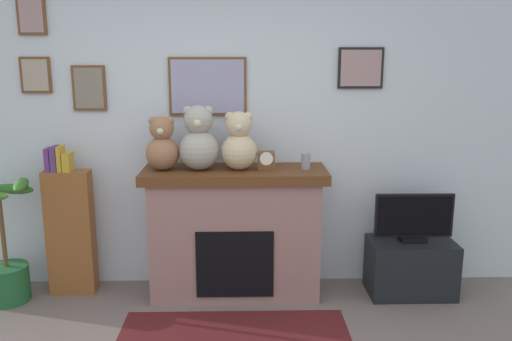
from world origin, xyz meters
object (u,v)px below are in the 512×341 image
at_px(fireplace, 235,231).
at_px(bookshelf, 70,228).
at_px(teddy_bear_tan, 239,144).
at_px(candle_jar, 306,161).
at_px(tv_stand, 410,267).
at_px(teddy_bear_brown, 199,141).
at_px(television, 414,218).
at_px(teddy_bear_cream, 162,146).
at_px(potted_plant, 6,258).
at_px(mantel_clock, 266,160).

xyz_separation_m(fireplace, bookshelf, (-1.34, 0.05, 0.02)).
bearing_deg(teddy_bear_tan, candle_jar, 0.06).
bearing_deg(candle_jar, tv_stand, -2.28).
height_order(fireplace, teddy_bear_brown, teddy_bear_brown).
relative_size(television, teddy_bear_brown, 1.25).
height_order(television, teddy_bear_cream, teddy_bear_cream).
height_order(fireplace, tv_stand, fireplace).
height_order(tv_stand, candle_jar, candle_jar).
bearing_deg(candle_jar, fireplace, 178.19).
bearing_deg(bookshelf, tv_stand, -2.06).
xyz_separation_m(potted_plant, tv_stand, (3.24, 0.06, -0.13)).
height_order(potted_plant, television, potted_plant).
xyz_separation_m(fireplace, teddy_bear_tan, (0.04, -0.02, 0.72)).
height_order(tv_stand, teddy_bear_cream, teddy_bear_cream).
relative_size(fireplace, potted_plant, 1.41).
relative_size(teddy_bear_brown, teddy_bear_tan, 1.10).
xyz_separation_m(mantel_clock, teddy_bear_tan, (-0.21, 0.00, 0.13)).
xyz_separation_m(fireplace, teddy_bear_brown, (-0.27, -0.02, 0.74)).
relative_size(tv_stand, television, 1.09).
distance_m(potted_plant, teddy_bear_tan, 2.05).
distance_m(potted_plant, television, 3.26).
xyz_separation_m(fireplace, tv_stand, (1.43, -0.05, -0.30)).
relative_size(tv_stand, mantel_clock, 4.72).
height_order(candle_jar, teddy_bear_cream, teddy_bear_cream).
xyz_separation_m(television, teddy_bear_tan, (-1.40, 0.04, 0.61)).
distance_m(potted_plant, teddy_bear_cream, 1.53).
relative_size(teddy_bear_cream, teddy_bear_brown, 0.84).
xyz_separation_m(television, teddy_bear_brown, (-1.71, 0.04, 0.63)).
height_order(teddy_bear_cream, teddy_bear_tan, teddy_bear_tan).
bearing_deg(candle_jar, potted_plant, -177.76).
bearing_deg(fireplace, teddy_bear_brown, -176.18).
relative_size(potted_plant, tv_stand, 1.50).
height_order(candle_jar, teddy_bear_tan, teddy_bear_tan).
bearing_deg(tv_stand, potted_plant, -178.97).
bearing_deg(candle_jar, bookshelf, 178.04).
distance_m(tv_stand, candle_jar, 1.24).
bearing_deg(tv_stand, bookshelf, 177.94).
xyz_separation_m(teddy_bear_cream, teddy_bear_brown, (0.28, -0.00, 0.04)).
bearing_deg(teddy_bear_cream, teddy_bear_brown, -0.02).
relative_size(television, mantel_clock, 4.34).
bearing_deg(fireplace, tv_stand, -2.10).
bearing_deg(bookshelf, mantel_clock, -2.41).
relative_size(candle_jar, teddy_bear_brown, 0.25).
distance_m(television, mantel_clock, 1.28).
distance_m(television, teddy_bear_brown, 1.82).
relative_size(potted_plant, teddy_bear_tan, 2.25).
relative_size(potted_plant, teddy_bear_brown, 2.04).
height_order(television, candle_jar, candle_jar).
distance_m(bookshelf, mantel_clock, 1.69).
distance_m(tv_stand, teddy_bear_tan, 1.73).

